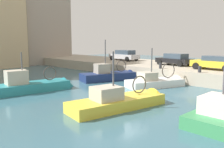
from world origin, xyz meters
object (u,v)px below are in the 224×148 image
object	(u,v)px
parked_car_silver	(124,55)
fishing_boat_navy	(111,79)
fishing_boat_yellow	(123,105)
mooring_bollard_north	(160,66)
fishing_boat_teal	(34,89)
fishing_boat_white	(159,85)
parked_car_black	(175,59)
parked_car_yellow	(215,62)
mooring_bollard_mid	(200,69)

from	to	relation	value
parked_car_silver	fishing_boat_navy	bearing A→B (deg)	-146.13
fishing_boat_yellow	mooring_bollard_north	distance (m)	10.40
fishing_boat_teal	parked_car_silver	xyz separation A→B (m)	(15.93, 4.75, 1.80)
fishing_boat_white	parked_car_black	world-z (taller)	fishing_boat_white
fishing_boat_yellow	parked_car_yellow	bearing A→B (deg)	-2.13
parked_car_silver	parked_car_black	bearing A→B (deg)	-95.46
fishing_boat_yellow	mooring_bollard_mid	bearing A→B (deg)	-1.60
fishing_boat_yellow	mooring_bollard_north	size ratio (longest dim) A/B	12.75
fishing_boat_navy	parked_car_silver	size ratio (longest dim) A/B	1.46
fishing_boat_navy	fishing_boat_teal	bearing A→B (deg)	176.55
fishing_boat_yellow	fishing_boat_teal	distance (m)	8.15
parked_car_silver	parked_car_black	distance (m)	8.34
fishing_boat_yellow	parked_car_black	bearing A→B (deg)	18.14
fishing_boat_teal	mooring_bollard_north	world-z (taller)	fishing_boat_teal
mooring_bollard_mid	parked_car_silver	bearing A→B (deg)	70.11
mooring_bollard_north	parked_car_yellow	bearing A→B (deg)	-56.01
parked_car_black	mooring_bollard_mid	size ratio (longest dim) A/B	7.57
parked_car_yellow	mooring_bollard_north	distance (m)	5.08
parked_car_silver	parked_car_black	world-z (taller)	parked_car_silver
fishing_boat_teal	fishing_boat_navy	bearing A→B (deg)	-3.45
mooring_bollard_mid	mooring_bollard_north	world-z (taller)	same
fishing_boat_teal	parked_car_silver	bearing A→B (deg)	16.59
fishing_boat_navy	mooring_bollard_north	distance (m)	5.06
fishing_boat_navy	fishing_boat_white	world-z (taller)	fishing_boat_navy
fishing_boat_white	parked_car_black	distance (m)	7.12
fishing_boat_yellow	mooring_bollard_north	xyz separation A→B (m)	(9.61, 3.73, 1.36)
parked_car_black	mooring_bollard_mid	xyz separation A→B (m)	(-3.91, -4.70, -0.41)
parked_car_silver	mooring_bollard_mid	size ratio (longest dim) A/B	8.08
mooring_bollard_mid	fishing_boat_yellow	bearing A→B (deg)	178.40
parked_car_black	mooring_bollard_north	bearing A→B (deg)	-169.87
fishing_boat_yellow	parked_car_silver	size ratio (longest dim) A/B	1.58
parked_car_yellow	parked_car_black	world-z (taller)	parked_car_yellow
fishing_boat_yellow	parked_car_silver	distance (m)	19.25
fishing_boat_yellow	parked_car_silver	world-z (taller)	fishing_boat_yellow
parked_car_silver	parked_car_yellow	xyz separation A→B (m)	(-1.88, -13.20, -0.04)
parked_car_yellow	mooring_bollard_north	size ratio (longest dim) A/B	7.53
fishing_boat_white	fishing_boat_teal	xyz separation A→B (m)	(-8.63, 5.84, 0.03)
fishing_boat_white	fishing_boat_teal	size ratio (longest dim) A/B	0.85
parked_car_silver	mooring_bollard_north	world-z (taller)	parked_car_silver
parked_car_yellow	parked_car_black	bearing A→B (deg)	77.54
fishing_boat_white	parked_car_yellow	world-z (taller)	fishing_boat_white
fishing_boat_yellow	parked_car_yellow	xyz separation A→B (m)	(12.44, -0.46, 1.78)
parked_car_silver	mooring_bollard_mid	distance (m)	13.84
fishing_boat_yellow	fishing_boat_navy	world-z (taller)	fishing_boat_navy
fishing_boat_yellow	fishing_boat_white	world-z (taller)	fishing_boat_yellow
fishing_boat_navy	parked_car_yellow	bearing A→B (deg)	-53.34
fishing_boat_white	parked_car_silver	size ratio (longest dim) A/B	1.36
fishing_boat_teal	mooring_bollard_mid	world-z (taller)	fishing_boat_teal
mooring_bollard_north	parked_car_silver	bearing A→B (deg)	62.41
parked_car_silver	parked_car_yellow	world-z (taller)	parked_car_silver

